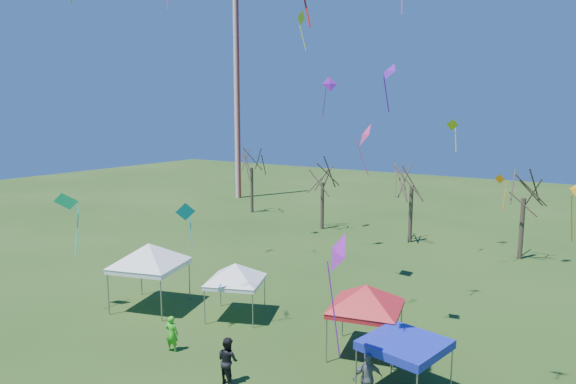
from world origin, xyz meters
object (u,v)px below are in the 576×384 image
(tree_1, at_px, (323,166))
(person_grey, at_px, (368,378))
(tent_blue, at_px, (405,345))
(tree_3, at_px, (525,176))
(tent_red, at_px, (366,289))
(person_dark, at_px, (228,360))
(person_green, at_px, (172,334))
(tree_2, at_px, (412,166))
(tent_white_mid, at_px, (235,267))
(tent_white_west, at_px, (149,248))
(tree_0, at_px, (251,151))
(radio_mast, at_px, (237,96))

(tree_1, relative_size, person_grey, 4.00)
(tree_1, distance_m, tent_blue, 28.09)
(tree_3, height_order, tent_red, tree_3)
(tree_1, distance_m, person_grey, 28.77)
(person_dark, bearing_deg, person_green, 0.37)
(tree_2, height_order, person_green, tree_2)
(tree_1, bearing_deg, tree_3, -2.06)
(tree_2, height_order, tent_white_mid, tree_2)
(tree_1, height_order, tent_red, tree_1)
(person_green, bearing_deg, tent_white_west, -50.97)
(tree_0, bearing_deg, person_grey, -46.23)
(tree_0, distance_m, tree_3, 27.09)
(tree_3, bearing_deg, tree_2, 177.73)
(tent_white_mid, height_order, person_green, tent_white_mid)
(tent_blue, height_order, person_dark, tent_blue)
(tree_1, xyz_separation_m, tent_red, (13.67, -20.37, -2.84))
(radio_mast, height_order, person_dark, radio_mast)
(radio_mast, relative_size, tent_white_mid, 7.17)
(radio_mast, height_order, person_grey, radio_mast)
(tent_white_west, bearing_deg, tree_1, 94.21)
(tree_2, height_order, person_dark, tree_2)
(tree_0, relative_size, tree_3, 1.07)
(tree_2, height_order, tent_white_west, tree_2)
(tree_2, xyz_separation_m, person_grey, (6.97, -23.56, -5.35))
(tree_0, height_order, person_green, tree_0)
(radio_mast, relative_size, tent_white_west, 5.56)
(tree_0, distance_m, tent_blue, 36.82)
(tree_0, bearing_deg, person_dark, -54.36)
(tent_white_west, bearing_deg, radio_mast, 121.20)
(tent_red, relative_size, person_dark, 2.16)
(tree_0, distance_m, person_dark, 35.27)
(tree_3, height_order, person_grey, tree_3)
(tree_0, xyz_separation_m, person_green, (16.46, -27.57, -5.67))
(tent_white_mid, bearing_deg, tree_2, 84.00)
(tree_0, relative_size, tent_white_mid, 2.42)
(tent_white_west, height_order, tent_blue, tent_white_west)
(radio_mast, xyz_separation_m, tent_white_west, (18.84, -31.11, -9.16))
(person_dark, bearing_deg, tree_1, -56.95)
(tree_2, bearing_deg, person_grey, -73.53)
(radio_mast, relative_size, tent_red, 6.18)
(tree_0, relative_size, tree_1, 1.12)
(tent_blue, distance_m, person_dark, 6.83)
(tree_3, height_order, person_dark, tree_3)
(tree_0, height_order, tree_2, tree_0)
(tent_white_west, height_order, person_grey, tent_white_west)
(tree_0, xyz_separation_m, tent_red, (23.75, -23.10, -3.53))
(tree_1, height_order, person_dark, tree_1)
(radio_mast, distance_m, tree_0, 11.45)
(tree_1, distance_m, person_dark, 27.96)
(person_green, xyz_separation_m, person_grey, (8.99, 1.00, 0.12))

